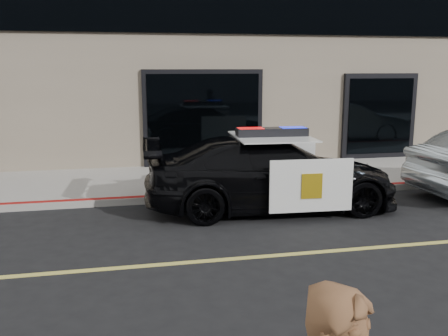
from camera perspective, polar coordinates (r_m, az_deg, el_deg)
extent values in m
plane|color=black|center=(8.43, 12.66, -9.23)|extent=(120.00, 120.00, 0.00)
cube|color=gray|center=(13.16, 3.23, -1.11)|extent=(60.00, 3.50, 0.15)
imported|color=black|center=(10.43, 5.39, -0.61)|extent=(2.68, 5.48, 1.52)
cube|color=white|center=(9.56, 9.96, -2.01)|extent=(1.63, 0.12, 1.02)
cube|color=white|center=(11.60, 6.50, 0.46)|extent=(1.63, 0.12, 1.02)
cube|color=white|center=(10.30, 5.47, 3.61)|extent=(1.62, 1.91, 0.03)
cube|color=gold|center=(9.53, 10.02, -2.06)|extent=(0.41, 0.03, 0.48)
cube|color=black|center=(10.29, 5.48, 4.10)|extent=(1.48, 0.46, 0.18)
cube|color=red|center=(10.19, 3.05, 4.13)|extent=(0.52, 0.36, 0.17)
cube|color=#0C19CC|center=(10.41, 7.86, 4.20)|extent=(0.52, 0.36, 0.17)
cylinder|color=silver|center=(11.54, -7.17, -2.39)|extent=(0.37, 0.37, 0.08)
cylinder|color=silver|center=(11.47, -7.21, -0.94)|extent=(0.27, 0.27, 0.51)
cylinder|color=silver|center=(11.41, -7.24, 0.42)|extent=(0.32, 0.32, 0.06)
sphere|color=silver|center=(11.40, -7.25, 0.72)|extent=(0.24, 0.24, 0.24)
cylinder|color=silver|center=(11.38, -7.26, 1.23)|extent=(0.07, 0.07, 0.07)
cylinder|color=silver|center=(11.63, -7.29, -0.42)|extent=(0.13, 0.12, 0.13)
cylinder|color=silver|center=(11.28, -7.14, -0.77)|extent=(0.13, 0.12, 0.13)
cylinder|color=silver|center=(11.27, -7.12, -1.16)|extent=(0.18, 0.14, 0.18)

